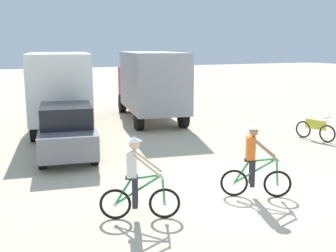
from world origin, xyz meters
TOP-DOWN VIEW (x-y plane):
  - ground_plane at (0.00, 0.00)m, footprint 120.00×120.00m
  - box_truck_white_box at (-2.67, 9.73)m, footprint 3.46×7.05m
  - box_truck_grey_hauler at (1.73, 10.06)m, footprint 3.43×7.04m
  - sedan_parked at (-3.33, 4.99)m, footprint 2.43×4.43m
  - cyclist_orange_shirt at (-2.94, -0.68)m, footprint 1.63×0.78m
  - cyclist_cowboy_hat at (0.10, -0.64)m, footprint 1.55×0.90m
  - bicycle_spare at (5.98, 3.34)m, footprint 0.59×1.70m

SIDE VIEW (x-z plane):
  - ground_plane at x=0.00m, z-range 0.00..0.00m
  - bicycle_spare at x=5.98m, z-range -0.09..0.88m
  - cyclist_orange_shirt at x=-2.94m, z-range -0.06..1.76m
  - cyclist_cowboy_hat at x=0.10m, z-range -0.06..1.76m
  - sedan_parked at x=-3.33m, z-range 0.00..1.76m
  - box_truck_white_box at x=-2.67m, z-range 0.20..3.55m
  - box_truck_grey_hauler at x=1.73m, z-range 0.20..3.55m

